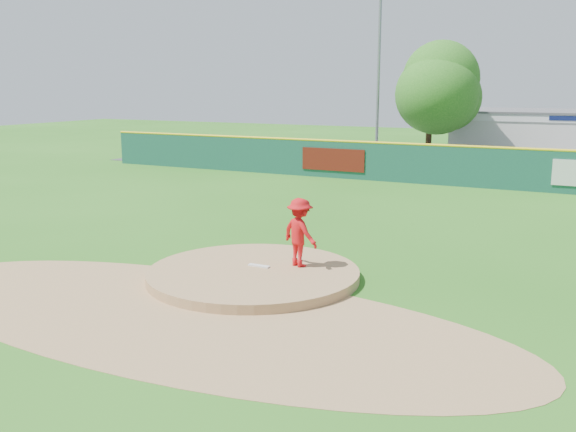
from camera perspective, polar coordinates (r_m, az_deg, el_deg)
The scene contains 12 objects.
ground at distance 16.76m, azimuth -3.10°, elevation -5.59°, with size 120.00×120.00×0.00m, color #286B19.
pitchers_mound at distance 16.76m, azimuth -3.10°, elevation -5.59°, with size 5.50×5.50×0.50m, color #9E774C.
pitching_rubber at distance 16.93m, azimuth -2.60°, elevation -4.45°, with size 0.60×0.15×0.04m, color white.
infield_dirt_arc at distance 14.38m, azimuth -9.12°, elevation -8.66°, with size 15.40×15.40×0.01m, color #9E774C.
parking_lot at distance 41.94m, azimuth 15.63°, elevation 4.39°, with size 44.00×16.00×0.02m, color #38383A.
pitcher at distance 16.77m, azimuth 1.07°, elevation -1.47°, with size 1.17×0.67×1.81m, color red.
van at distance 39.58m, azimuth 12.70°, elevation 5.15°, with size 2.29×4.96×1.38m, color white.
fence_banners at distance 32.78m, azimuth 14.39°, elevation 4.30°, with size 16.38×0.04×1.20m.
playground_slide at distance 43.18m, azimuth -5.19°, elevation 5.91°, with size 0.91×2.57×1.42m.
outfield_fence at distance 33.09m, azimuth 12.63°, elevation 4.61°, with size 40.00×0.14×2.07m.
deciduous_tree at distance 40.14m, azimuth 12.56°, elevation 10.75°, with size 5.60×5.60×7.36m.
light_pole_left at distance 43.22m, azimuth 8.06°, elevation 12.93°, with size 1.75×0.25×11.00m.
Camera 1 is at (8.01, -13.87, 4.94)m, focal length 40.00 mm.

